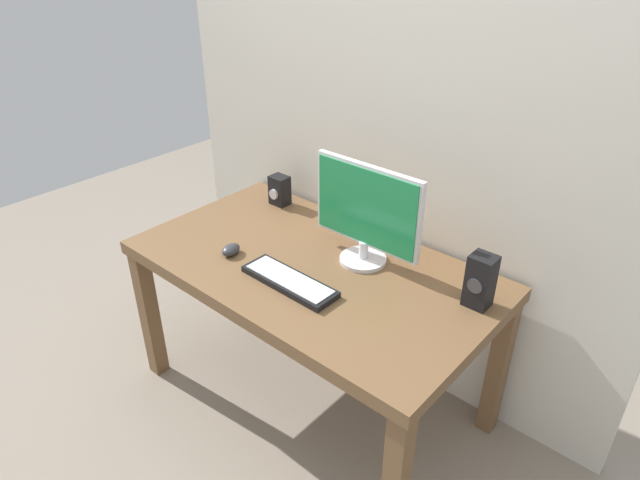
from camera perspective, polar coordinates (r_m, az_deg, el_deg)
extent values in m
plane|color=gray|center=(2.60, -0.71, -15.65)|extent=(6.00, 6.00, 0.00)
cube|color=silver|center=(2.19, 7.22, 20.36)|extent=(2.21, 0.04, 3.00)
cube|color=brown|center=(2.17, -0.82, -3.00)|extent=(1.42, 0.80, 0.05)
cube|color=brown|center=(2.62, -17.06, -7.30)|extent=(0.07, 0.07, 0.65)
cube|color=brown|center=(2.97, -5.75, -1.28)|extent=(0.07, 0.07, 0.65)
cube|color=brown|center=(2.36, 17.75, -12.36)|extent=(0.07, 0.07, 0.65)
cylinder|color=silver|center=(2.17, 4.42, -1.96)|extent=(0.18, 0.18, 0.02)
cylinder|color=silver|center=(2.15, 4.47, -0.99)|extent=(0.04, 0.04, 0.07)
cube|color=silver|center=(2.07, 4.87, 3.51)|extent=(0.47, 0.02, 0.32)
cube|color=#1E8C4C|center=(2.06, 4.63, 3.38)|extent=(0.44, 0.01, 0.30)
cube|color=black|center=(2.03, -3.15, -4.27)|extent=(0.39, 0.13, 0.02)
cube|color=silver|center=(2.02, -3.16, -3.96)|extent=(0.36, 0.11, 0.00)
ellipsoid|color=#333338|center=(2.23, -9.11, -0.98)|extent=(0.08, 0.10, 0.04)
cube|color=black|center=(1.95, 16.10, -4.06)|extent=(0.09, 0.08, 0.19)
cylinder|color=#3F3F44|center=(1.92, 15.55, -4.58)|extent=(0.05, 0.00, 0.05)
cube|color=black|center=(2.58, -4.15, 5.11)|extent=(0.09, 0.07, 0.14)
cylinder|color=silver|center=(2.56, -4.78, 4.68)|extent=(0.05, 0.01, 0.05)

